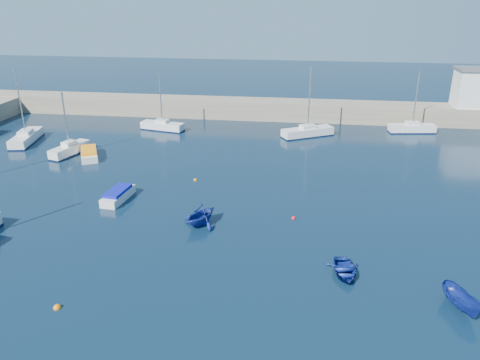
# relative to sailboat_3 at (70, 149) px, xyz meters

# --- Properties ---
(ground) EXTENTS (220.00, 220.00, 0.00)m
(ground) POSITION_rel_sailboat_3_xyz_m (22.00, -25.97, -0.63)
(ground) COLOR #0B1F32
(ground) RESTS_ON ground
(back_wall) EXTENTS (96.00, 4.50, 2.60)m
(back_wall) POSITION_rel_sailboat_3_xyz_m (22.00, 20.03, 0.67)
(back_wall) COLOR gray
(back_wall) RESTS_ON ground
(sailboat_3) EXTENTS (2.88, 5.52, 7.24)m
(sailboat_3) POSITION_rel_sailboat_3_xyz_m (0.00, 0.00, 0.00)
(sailboat_3) COLOR silver
(sailboat_3) RESTS_ON ground
(sailboat_4) EXTENTS (3.25, 7.23, 9.14)m
(sailboat_4) POSITION_rel_sailboat_3_xyz_m (-7.59, 3.72, -0.02)
(sailboat_4) COLOR silver
(sailboat_4) RESTS_ON ground
(sailboat_5) EXTENTS (6.14, 2.90, 7.86)m
(sailboat_5) POSITION_rel_sailboat_3_xyz_m (7.57, 11.47, -0.05)
(sailboat_5) COLOR silver
(sailboat_5) RESTS_ON ground
(sailboat_6) EXTENTS (6.85, 5.04, 8.92)m
(sailboat_6) POSITION_rel_sailboat_3_xyz_m (27.06, 11.16, -0.02)
(sailboat_6) COLOR silver
(sailboat_6) RESTS_ON ground
(sailboat_7) EXTENTS (6.19, 2.55, 7.96)m
(sailboat_7) POSITION_rel_sailboat_3_xyz_m (40.83, 14.94, -0.05)
(sailboat_7) COLOR silver
(sailboat_7) RESTS_ON ground
(motorboat_1) EXTENTS (1.88, 4.26, 1.01)m
(motorboat_1) POSITION_rel_sailboat_3_xyz_m (10.28, -11.36, -0.16)
(motorboat_1) COLOR silver
(motorboat_1) RESTS_ON ground
(motorboat_2) EXTENTS (3.68, 5.11, 1.00)m
(motorboat_2) POSITION_rel_sailboat_3_xyz_m (2.60, -0.63, -0.16)
(motorboat_2) COLOR silver
(motorboat_2) RESTS_ON ground
(dinghy_center) EXTENTS (2.60, 3.38, 0.65)m
(dinghy_center) POSITION_rel_sailboat_3_xyz_m (29.64, -20.84, -0.31)
(dinghy_center) COLOR navy
(dinghy_center) RESTS_ON ground
(dinghy_left) EXTENTS (4.19, 4.37, 1.78)m
(dinghy_left) POSITION_rel_sailboat_3_xyz_m (18.66, -15.14, 0.26)
(dinghy_left) COLOR navy
(dinghy_left) RESTS_ON ground
(dinghy_right) EXTENTS (2.27, 3.38, 1.22)m
(dinghy_right) POSITION_rel_sailboat_3_xyz_m (36.16, -23.66, -0.02)
(dinghy_right) COLOR navy
(dinghy_right) RESTS_ON ground
(buoy_0) EXTENTS (0.48, 0.48, 0.48)m
(buoy_0) POSITION_rel_sailboat_3_xyz_m (12.55, -26.78, -0.63)
(buoy_0) COLOR orange
(buoy_0) RESTS_ON ground
(buoy_1) EXTENTS (0.38, 0.38, 0.38)m
(buoy_1) POSITION_rel_sailboat_3_xyz_m (26.06, -12.96, -0.63)
(buoy_1) COLOR red
(buoy_1) RESTS_ON ground
(buoy_3) EXTENTS (0.39, 0.39, 0.39)m
(buoy_3) POSITION_rel_sailboat_3_xyz_m (16.10, -5.82, -0.63)
(buoy_3) COLOR orange
(buoy_3) RESTS_ON ground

